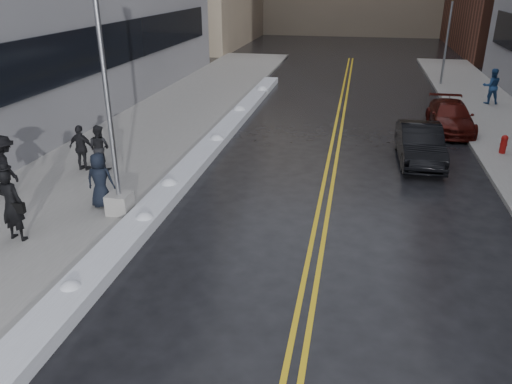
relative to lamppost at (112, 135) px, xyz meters
The scene contains 16 objects.
ground 4.62m from the lamppost, 31.22° to the right, with size 160.00×160.00×0.00m, color black.
sidewalk_west 8.72m from the lamppost, 107.03° to the left, with size 5.50×50.00×0.15m, color gray.
lane_line_left 10.12m from the lamppost, 54.77° to the left, with size 0.12×50.00×0.01m, color gold.
lane_line_right 10.29m from the lamppost, 53.36° to the left, with size 0.12×50.00×0.01m, color gold.
snow_ridge 6.50m from the lamppost, 81.94° to the left, with size 0.90×30.00×0.34m, color silver.
lamppost is the anchor object (origin of this frame).
fire_hydrant 14.81m from the lamppost, 33.04° to the left, with size 0.26×0.26×0.73m.
traffic_signal 24.98m from the lamppost, 61.79° to the left, with size 0.16×0.20×6.00m.
pedestrian_fedora 3.12m from the lamppost, 134.24° to the right, with size 0.72×0.47×1.98m, color black.
pedestrian_b 4.27m from the lamppost, 124.92° to the left, with size 0.78×0.61×1.61m, color black.
pedestrian_c 1.73m from the lamppost, 155.93° to the left, with size 0.82×0.54×1.69m, color black.
pedestrian_d 4.45m from the lamppost, 133.02° to the left, with size 0.96×0.40×1.64m, color black.
pedestrian_e 4.23m from the lamppost, behind, with size 1.26×0.72×1.95m, color black.
pedestrian_east 21.64m from the lamppost, 50.89° to the left, with size 0.91×0.71×1.88m, color navy.
car_black 11.40m from the lamppost, 36.83° to the left, with size 1.50×4.31×1.42m, color black.
car_maroon 15.83m from the lamppost, 46.61° to the left, with size 1.81×4.45×1.29m, color #420E0A.
Camera 1 is at (3.21, -10.14, 6.52)m, focal length 35.00 mm.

